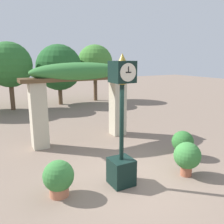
{
  "coord_description": "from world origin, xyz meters",
  "views": [
    {
      "loc": [
        -3.29,
        -4.96,
        3.25
      ],
      "look_at": [
        -0.36,
        0.39,
        1.84
      ],
      "focal_mm": 38.0,
      "sensor_mm": 36.0,
      "label": 1
    }
  ],
  "objects": [
    {
      "name": "potted_plant_near_left",
      "position": [
        2.29,
        0.39,
        0.49
      ],
      "size": [
        0.71,
        0.71,
        0.9
      ],
      "color": "gray",
      "rests_on": "ground"
    },
    {
      "name": "pergola",
      "position": [
        0.0,
        3.55,
        2.24
      ],
      "size": [
        4.44,
        1.16,
        3.07
      ],
      "color": "#BCB299",
      "rests_on": "ground"
    },
    {
      "name": "potted_plant_near_right",
      "position": [
        1.48,
        -0.59,
        0.57
      ],
      "size": [
        0.75,
        0.75,
        0.97
      ],
      "color": "#9E563D",
      "rests_on": "ground"
    },
    {
      "name": "ground_plane",
      "position": [
        0.0,
        0.0,
        0.0
      ],
      "size": [
        60.0,
        60.0,
        0.0
      ],
      "primitive_type": "plane",
      "color": "#7F6B5B"
    },
    {
      "name": "potted_plant_far_left",
      "position": [
        -1.95,
        0.13,
        0.48
      ],
      "size": [
        0.74,
        0.74,
        0.89
      ],
      "color": "#B26B4C",
      "rests_on": "ground"
    },
    {
      "name": "pedestal_clock",
      "position": [
        -0.36,
        -0.11,
        1.34
      ],
      "size": [
        0.59,
        0.59,
        3.35
      ],
      "color": "black",
      "rests_on": "ground"
    },
    {
      "name": "tree_line",
      "position": [
        -0.99,
        11.41,
        2.82
      ],
      "size": [
        11.77,
        3.77,
        4.77
      ],
      "color": "brown",
      "rests_on": "ground"
    }
  ]
}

